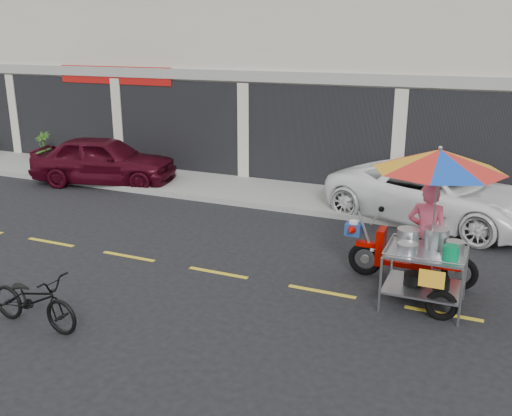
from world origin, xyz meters
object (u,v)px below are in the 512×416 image
at_px(near_bicycle, 34,300).
at_px(food_vendor_rig, 431,202).
at_px(white_pickup, 435,194).
at_px(maroon_sedan, 104,160).

bearing_deg(near_bicycle, food_vendor_rig, -54.17).
relative_size(white_pickup, food_vendor_rig, 1.90).
xyz_separation_m(white_pickup, near_bicycle, (-4.80, -7.59, -0.26)).
distance_m(near_bicycle, food_vendor_rig, 6.33).
height_order(white_pickup, near_bicycle, white_pickup).
height_order(maroon_sedan, white_pickup, maroon_sedan).
bearing_deg(food_vendor_rig, near_bicycle, -147.17).
xyz_separation_m(maroon_sedan, food_vendor_rig, (9.71, -4.00, 0.94)).
distance_m(white_pickup, near_bicycle, 8.99).
distance_m(maroon_sedan, white_pickup, 9.32).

